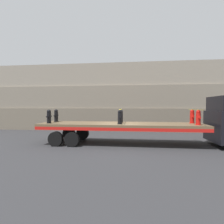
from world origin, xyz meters
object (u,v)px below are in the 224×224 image
at_px(fire_hydrant_black_near_0, 49,117).
at_px(fire_hydrant_black_far_0, 56,116).
at_px(fire_hydrant_black_far_1, 121,116).
at_px(fire_hydrant_red_far_2, 192,117).
at_px(fire_hydrant_red_near_2, 198,118).
at_px(flatbed_trailer, 111,127).
at_px(fire_hydrant_black_near_1, 120,117).

height_order(fire_hydrant_black_near_0, fire_hydrant_black_far_0, same).
xyz_separation_m(fire_hydrant_black_near_0, fire_hydrant_black_far_1, (4.68, 1.09, 0.00)).
distance_m(fire_hydrant_black_far_1, fire_hydrant_red_far_2, 4.68).
relative_size(fire_hydrant_black_far_0, fire_hydrant_black_far_1, 1.00).
height_order(fire_hydrant_black_far_0, fire_hydrant_red_far_2, same).
relative_size(fire_hydrant_black_far_1, fire_hydrant_red_near_2, 1.00).
relative_size(flatbed_trailer, fire_hydrant_red_far_2, 11.71).
height_order(fire_hydrant_black_near_0, fire_hydrant_black_near_1, same).
relative_size(flatbed_trailer, fire_hydrant_black_far_0, 11.71).
bearing_deg(fire_hydrant_black_far_1, fire_hydrant_red_far_2, 0.00).
xyz_separation_m(fire_hydrant_black_near_0, fire_hydrant_black_far_0, (0.00, 1.09, 0.00)).
relative_size(fire_hydrant_black_near_0, fire_hydrant_red_far_2, 1.00).
bearing_deg(fire_hydrant_red_near_2, fire_hydrant_red_far_2, 90.00).
distance_m(flatbed_trailer, fire_hydrant_black_near_0, 4.13).
distance_m(fire_hydrant_black_far_0, fire_hydrant_red_far_2, 9.37).
bearing_deg(fire_hydrant_red_far_2, flatbed_trailer, -174.17).
bearing_deg(fire_hydrant_black_near_1, fire_hydrant_red_near_2, 0.00).
distance_m(fire_hydrant_black_far_0, fire_hydrant_red_near_2, 9.43).
bearing_deg(fire_hydrant_black_far_0, fire_hydrant_red_far_2, 0.00).
distance_m(fire_hydrant_red_near_2, fire_hydrant_red_far_2, 1.09).
bearing_deg(fire_hydrant_black_near_1, flatbed_trailer, 139.87).
relative_size(fire_hydrant_black_near_1, fire_hydrant_red_near_2, 1.00).
bearing_deg(flatbed_trailer, fire_hydrant_black_near_1, -40.13).
bearing_deg(fire_hydrant_black_near_1, fire_hydrant_black_far_0, 166.93).
distance_m(flatbed_trailer, fire_hydrant_red_far_2, 5.40).
bearing_deg(fire_hydrant_black_near_0, fire_hydrant_black_near_1, 0.00).
relative_size(fire_hydrant_black_far_0, fire_hydrant_black_near_1, 1.00).
bearing_deg(flatbed_trailer, fire_hydrant_black_far_1, 40.13).
bearing_deg(fire_hydrant_red_far_2, fire_hydrant_black_far_0, 180.00).
relative_size(fire_hydrant_black_near_0, fire_hydrant_black_near_1, 1.00).
bearing_deg(fire_hydrant_red_near_2, fire_hydrant_black_near_1, 180.00).
height_order(flatbed_trailer, fire_hydrant_black_far_0, fire_hydrant_black_far_0).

